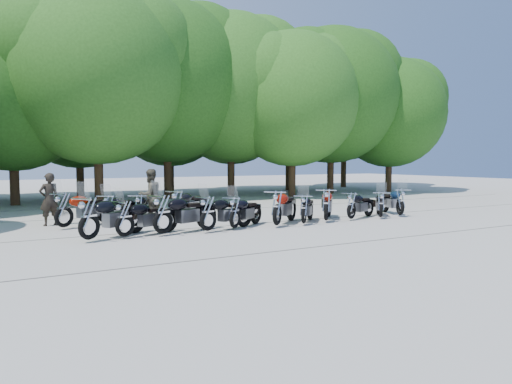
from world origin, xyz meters
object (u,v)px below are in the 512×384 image
motorcycle_3 (208,212)px  motorcycle_8 (352,205)px  motorcycle_11 (64,209)px  motorcycle_5 (277,207)px  motorcycle_14 (178,204)px  motorcycle_1 (125,217)px  motorcycle_0 (89,217)px  motorcycle_9 (381,204)px  motorcycle_10 (400,201)px  motorcycle_12 (109,209)px  rider_1 (150,195)px  motorcycle_2 (163,213)px  motorcycle_13 (139,207)px  rider_0 (49,199)px  motorcycle_4 (235,211)px  motorcycle_7 (326,203)px  motorcycle_6 (304,208)px

motorcycle_3 → motorcycle_8: (5.73, 0.17, -0.05)m
motorcycle_3 → motorcycle_11: motorcycle_11 is taller
motorcycle_5 → motorcycle_14: motorcycle_5 is taller
motorcycle_1 → motorcycle_0: bearing=74.5°
motorcycle_9 → motorcycle_10: (1.11, 0.11, 0.04)m
motorcycle_12 → rider_1: rider_1 is taller
motorcycle_2 → motorcycle_13: size_ratio=1.17×
motorcycle_11 → rider_0: (-0.33, 1.13, 0.23)m
motorcycle_14 → rider_1: rider_1 is taller
motorcycle_5 → motorcycle_8: 3.31m
motorcycle_1 → motorcycle_4: motorcycle_1 is taller
motorcycle_7 → motorcycle_9: size_ratio=1.17×
motorcycle_6 → rider_0: 8.57m
motorcycle_4 → motorcycle_7: bearing=-124.9°
motorcycle_9 → motorcycle_13: bearing=21.1°
motorcycle_3 → rider_0: 5.70m
motorcycle_6 → rider_1: rider_1 is taller
rider_1 → motorcycle_11: bearing=-9.7°
motorcycle_0 → motorcycle_3: motorcycle_0 is taller
motorcycle_12 → motorcycle_4: bearing=-177.1°
motorcycle_0 → motorcycle_8: motorcycle_0 is taller
motorcycle_11 → motorcycle_8: bearing=-135.8°
motorcycle_1 → motorcycle_4: 3.40m
motorcycle_1 → motorcycle_9: motorcycle_1 is taller
motorcycle_7 → motorcycle_12: size_ratio=1.13×
motorcycle_2 → motorcycle_3: bearing=-115.1°
motorcycle_11 → rider_1: 3.02m
motorcycle_4 → motorcycle_12: (-3.34, 2.65, 0.00)m
motorcycle_4 → motorcycle_13: bearing=5.2°
motorcycle_5 → motorcycle_7: motorcycle_5 is taller
motorcycle_11 → motorcycle_13: motorcycle_11 is taller
motorcycle_3 → motorcycle_11: bearing=32.7°
motorcycle_1 → rider_0: size_ratio=1.20×
motorcycle_7 → rider_0: bearing=16.8°
motorcycle_7 → rider_0: (-8.66, 3.81, 0.22)m
motorcycle_7 → motorcycle_14: motorcycle_7 is taller
motorcycle_7 → motorcycle_5: bearing=45.6°
motorcycle_2 → motorcycle_4: size_ratio=1.15×
motorcycle_8 → motorcycle_14: (-5.76, 2.56, 0.06)m
motorcycle_9 → motorcycle_10: size_ratio=0.94×
motorcycle_1 → motorcycle_3: size_ratio=0.96×
motorcycle_1 → motorcycle_2: size_ratio=0.89×
motorcycle_2 → motorcycle_11: motorcycle_2 is taller
motorcycle_5 → motorcycle_1: bearing=46.2°
motorcycle_10 → motorcycle_13: motorcycle_10 is taller
motorcycle_2 → motorcycle_10: size_ratio=1.10×
motorcycle_1 → motorcycle_7: 7.01m
motorcycle_1 → rider_1: size_ratio=1.13×
motorcycle_3 → rider_0: size_ratio=1.25×
motorcycle_1 → motorcycle_11: (-1.31, 2.68, 0.06)m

